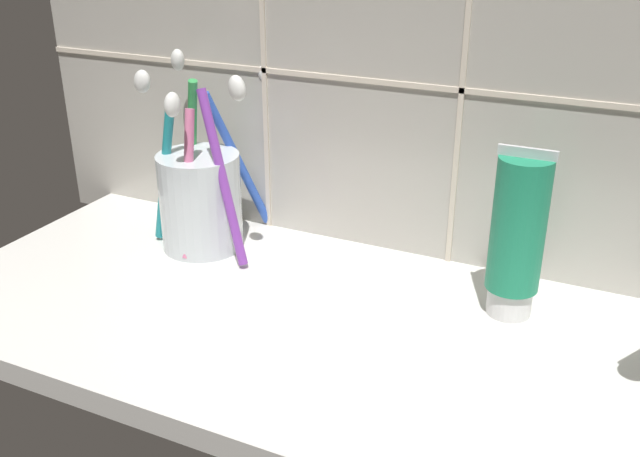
# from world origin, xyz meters

# --- Properties ---
(sink_counter) EXTENTS (0.79, 0.31, 0.02)m
(sink_counter) POSITION_xyz_m (0.00, 0.00, 0.01)
(sink_counter) COLOR silver
(sink_counter) RESTS_ON ground
(tile_wall_backsplash) EXTENTS (0.89, 0.02, 0.49)m
(tile_wall_backsplash) POSITION_xyz_m (0.00, 0.16, 0.24)
(tile_wall_backsplash) COLOR #B7B2A8
(tile_wall_backsplash) RESTS_ON ground
(toothbrush_cup) EXTENTS (0.14, 0.14, 0.19)m
(toothbrush_cup) POSITION_xyz_m (-0.21, 0.08, 0.07)
(toothbrush_cup) COLOR silver
(toothbrush_cup) RESTS_ON sink_counter
(toothpaste_tube) EXTENTS (0.05, 0.04, 0.14)m
(toothpaste_tube) POSITION_xyz_m (0.09, 0.08, 0.09)
(toothpaste_tube) COLOR white
(toothpaste_tube) RESTS_ON sink_counter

